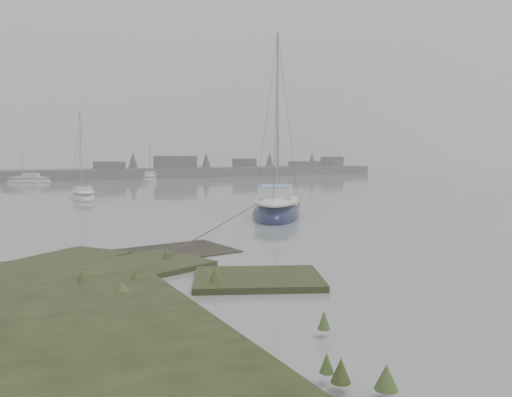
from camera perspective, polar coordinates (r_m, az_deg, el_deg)
name	(u,v)px	position (r m, az deg, el deg)	size (l,w,h in m)	color
ground	(70,198)	(42.94, -20.53, 0.04)	(160.00, 160.00, 0.00)	slate
far_shoreline	(214,171)	(81.27, -4.86, 3.17)	(60.00, 8.00, 4.15)	#4C4F51
sailboat_main	(276,210)	(28.62, 2.34, -1.31)	(6.64, 8.17, 11.35)	#0F1636
sailboat_white	(83,196)	(41.46, -19.14, 0.23)	(2.02, 5.38, 7.47)	silver
sailboat_far_b	(150,179)	(68.56, -12.01, 2.22)	(3.64, 5.98, 8.02)	silver
sailboat_far_c	(29,181)	(68.42, -24.49, 1.86)	(5.69, 4.01, 7.70)	silver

